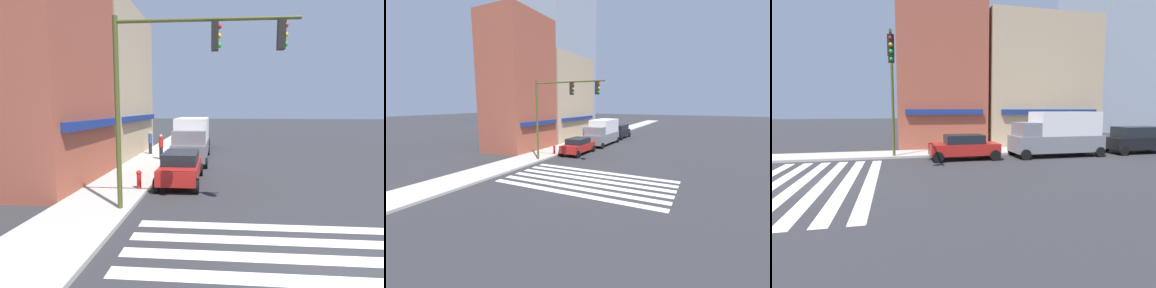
# 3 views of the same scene
# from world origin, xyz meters

# --- Properties ---
(ground_plane) EXTENTS (200.00, 200.00, 0.00)m
(ground_plane) POSITION_xyz_m (0.00, 0.00, 0.00)
(ground_plane) COLOR #2D2D30
(sidewalk_left) EXTENTS (120.00, 3.00, 0.15)m
(sidewalk_left) POSITION_xyz_m (0.00, 7.50, 0.07)
(sidewalk_left) COLOR #B2ADA3
(sidewalk_left) RESTS_ON ground_plane
(crosswalk_stripes) EXTENTS (5.44, 10.80, 0.01)m
(crosswalk_stripes) POSITION_xyz_m (0.00, 0.00, 0.00)
(crosswalk_stripes) COLOR silver
(crosswalk_stripes) RESTS_ON ground_plane
(storefront_row) EXTENTS (17.31, 5.30, 13.90)m
(storefront_row) POSITION_xyz_m (12.05, 11.50, 6.22)
(storefront_row) COLOR #9E4C38
(storefront_row) RESTS_ON ground_plane
(traffic_signal) EXTENTS (0.32, 6.25, 6.86)m
(traffic_signal) POSITION_xyz_m (3.48, 4.19, 5.01)
(traffic_signal) COLOR #474C1E
(traffic_signal) RESTS_ON ground_plane
(sedan_red) EXTENTS (4.41, 2.02, 1.59)m
(sedan_red) POSITION_xyz_m (7.84, 4.70, 0.84)
(sedan_red) COLOR #B21E19
(sedan_red) RESTS_ON ground_plane
(box_truck_grey) EXTENTS (6.21, 2.42, 3.04)m
(box_truck_grey) POSITION_xyz_m (14.40, 4.70, 1.59)
(box_truck_grey) COLOR slate
(box_truck_grey) RESTS_ON ground_plane
(suv_black) EXTENTS (4.71, 2.12, 1.94)m
(suv_black) POSITION_xyz_m (20.95, 4.70, 1.03)
(suv_black) COLOR black
(suv_black) RESTS_ON ground_plane
(pedestrian_red_jacket) EXTENTS (0.32, 0.32, 1.77)m
(pedestrian_red_jacket) POSITION_xyz_m (13.97, 6.87, 1.07)
(pedestrian_red_jacket) COLOR #23232D
(pedestrian_red_jacket) RESTS_ON sidewalk_left
(pedestrian_blue_shirt) EXTENTS (0.32, 0.32, 1.77)m
(pedestrian_blue_shirt) POSITION_xyz_m (16.34, 8.18, 1.07)
(pedestrian_blue_shirt) COLOR #23232D
(pedestrian_blue_shirt) RESTS_ON sidewalk_left
(fire_hydrant) EXTENTS (0.24, 0.24, 0.84)m
(fire_hydrant) POSITION_xyz_m (6.13, 6.40, 0.61)
(fire_hydrant) COLOR red
(fire_hydrant) RESTS_ON sidewalk_left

